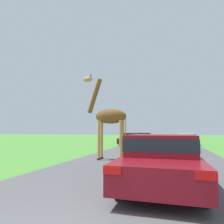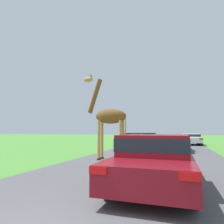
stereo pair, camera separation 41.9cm
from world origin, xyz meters
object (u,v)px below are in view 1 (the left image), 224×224
Objects in this scene: car_verge_right at (186,139)px; car_queue_left at (172,142)px; car_lead_maroon at (162,158)px; giraffe_near_road at (108,117)px; car_queue_right at (144,137)px; car_far_ahead at (130,139)px.

car_queue_left is at bearing -101.87° from car_verge_right.
car_lead_maroon reaches higher than car_queue_left.
giraffe_near_road is 1.19× the size of car_verge_right.
giraffe_near_road is at bearing -109.51° from car_verge_right.
car_queue_left is (3.45, -9.62, -0.03)m from car_queue_right.
car_lead_maroon reaches higher than car_queue_right.
car_lead_maroon is (2.99, -4.44, -1.52)m from giraffe_near_road.
car_verge_right is at bearing -22.00° from car_queue_right.
car_queue_right reaches higher than car_queue_left.
car_lead_maroon is 10.91m from car_queue_left.
car_queue_right is at bearing 158.00° from car_verge_right.
giraffe_near_road reaches higher than car_queue_left.
car_lead_maroon is at bearing -96.13° from car_verge_right.
giraffe_near_road reaches higher than car_lead_maroon.
car_verge_right is at bearing 78.13° from car_queue_left.
car_queue_right is 5.44m from car_verge_right.
car_lead_maroon is 18.59m from car_verge_right.
giraffe_near_road is 1.03× the size of car_far_ahead.
car_lead_maroon is 1.11× the size of car_verge_right.
car_lead_maroon reaches higher than car_far_ahead.
car_far_ahead is 6.60m from car_verge_right.
car_queue_left is at bearing 87.95° from car_lead_maroon.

